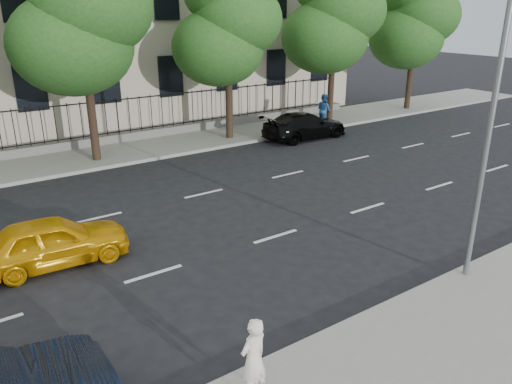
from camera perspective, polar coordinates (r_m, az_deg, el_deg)
ground at (r=13.61m, az=8.63°, el=-8.78°), size 120.00×120.00×0.00m
near_sidewalk at (r=11.50m, az=22.84°, el=-15.95°), size 60.00×4.00×0.15m
far_sidewalk at (r=24.86m, az=-13.88°, el=4.67°), size 60.00×4.00×0.15m
lane_markings at (r=16.98m, az=-2.31°, el=-2.38°), size 49.60×4.62×0.01m
iron_fence at (r=26.28m, az=-15.36°, el=6.67°), size 30.00×0.50×2.20m
street_light at (r=12.83m, az=23.89°, el=12.29°), size 0.25×3.32×8.05m
tree_c at (r=22.77m, az=-19.52°, el=18.92°), size 5.89×5.50×9.80m
tree_d at (r=25.64m, az=-3.40°, el=18.75°), size 5.34×4.94×8.84m
tree_e at (r=29.88m, az=8.82°, el=19.49°), size 5.71×5.31×9.46m
tree_f at (r=35.04m, az=17.64°, el=18.42°), size 5.52×5.12×9.01m
yellow_taxi at (r=14.52m, az=-22.23°, el=-5.24°), size 4.06×1.86×1.35m
black_sedan at (r=26.61m, az=5.62°, el=7.58°), size 4.83×2.03×1.39m
woman_near at (r=9.00m, az=-0.30°, el=-18.51°), size 0.64×0.49×1.58m
pedestrian_far at (r=28.88m, az=7.78°, el=9.26°), size 0.78×0.96×1.83m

